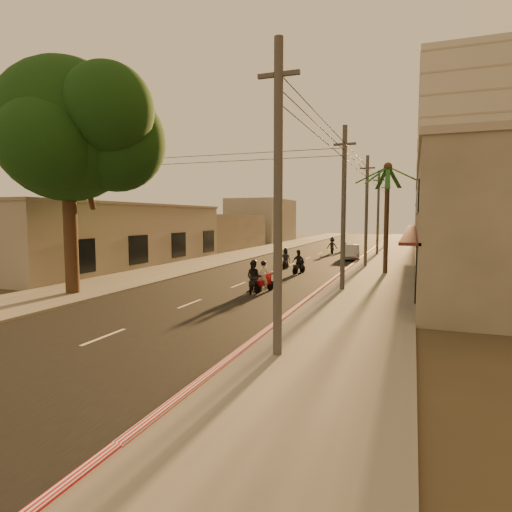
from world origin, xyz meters
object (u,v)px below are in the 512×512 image
object	(u,v)px
scooter_mid_a	(254,278)
scooter_far_b	(332,246)
scooter_red	(264,278)
parked_car	(351,252)
scooter_far_a	(285,259)
scooter_far_c	(343,245)
scooter_mid_b	(298,263)
palm_tree	(388,173)
broadleaf_tree	(75,131)

from	to	relation	value
scooter_mid_a	scooter_far_b	distance (m)	25.82
scooter_red	parked_car	world-z (taller)	scooter_red
scooter_far_a	scooter_far_b	world-z (taller)	scooter_far_b
parked_car	scooter_far_c	size ratio (longest dim) A/B	2.73
scooter_mid_a	scooter_far_c	world-z (taller)	scooter_mid_a
scooter_red	scooter_mid_b	xyz separation A→B (m)	(-0.13, 8.02, 0.02)
palm_tree	scooter_far_a	world-z (taller)	palm_tree
scooter_red	scooter_far_a	size ratio (longest dim) A/B	1.04
scooter_mid_a	parked_car	size ratio (longest dim) A/B	0.41
scooter_red	scooter_far_a	bearing A→B (deg)	116.50
scooter_mid_a	parked_car	bearing A→B (deg)	76.49
parked_car	scooter_far_c	world-z (taller)	scooter_far_c
scooter_far_b	scooter_far_a	bearing A→B (deg)	-108.25
scooter_far_a	scooter_far_c	xyz separation A→B (m)	(1.72, 18.84, -0.02)
scooter_red	parked_car	size ratio (longest dim) A/B	0.39
scooter_mid_a	scooter_far_a	distance (m)	11.33
broadleaf_tree	palm_tree	distance (m)	20.18
palm_tree	scooter_mid_a	size ratio (longest dim) A/B	4.42
parked_car	scooter_far_b	bearing A→B (deg)	108.66
scooter_mid_b	scooter_far_a	distance (m)	3.35
broadleaf_tree	scooter_far_b	xyz separation A→B (m)	(8.01, 29.50, -7.60)
scooter_mid_b	parked_car	size ratio (longest dim) A/B	0.39
scooter_far_b	parked_car	world-z (taller)	scooter_far_b
palm_tree	scooter_mid_b	bearing A→B (deg)	-163.39
scooter_mid_a	scooter_mid_b	world-z (taller)	scooter_mid_a
scooter_mid_b	scooter_far_b	size ratio (longest dim) A/B	0.92
palm_tree	parked_car	world-z (taller)	palm_tree
palm_tree	scooter_red	size ratio (longest dim) A/B	4.71
palm_tree	scooter_far_c	bearing A→B (deg)	106.78
broadleaf_tree	scooter_red	size ratio (longest dim) A/B	6.94
broadleaf_tree	scooter_far_c	size ratio (longest dim) A/B	7.37
scooter_far_a	parked_car	size ratio (longest dim) A/B	0.37
broadleaf_tree	parked_car	distance (m)	27.32
scooter_mid_a	scooter_far_c	size ratio (longest dim) A/B	1.13
scooter_far_a	scooter_far_b	size ratio (longest dim) A/B	0.88
broadleaf_tree	scooter_far_b	size ratio (longest dim) A/B	6.34
scooter_mid_a	scooter_mid_b	distance (m)	8.41
scooter_far_a	parked_car	world-z (taller)	scooter_far_a
scooter_far_b	palm_tree	bearing A→B (deg)	-81.00
broadleaf_tree	scooter_mid_b	world-z (taller)	broadleaf_tree
scooter_red	scooter_far_c	world-z (taller)	scooter_red
scooter_far_b	scooter_far_c	size ratio (longest dim) A/B	1.16
scooter_far_a	scooter_far_b	bearing A→B (deg)	78.97
scooter_far_c	scooter_mid_a	bearing A→B (deg)	-97.32
scooter_mid_b	parked_car	bearing A→B (deg)	93.02
scooter_red	scooter_far_a	world-z (taller)	scooter_red
scooter_mid_a	parked_car	world-z (taller)	scooter_mid_a
broadleaf_tree	scooter_mid_b	xyz separation A→B (m)	(8.70, 12.09, -7.68)
scooter_red	scooter_mid_b	distance (m)	8.02
scooter_far_b	scooter_far_c	bearing A→B (deg)	68.09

